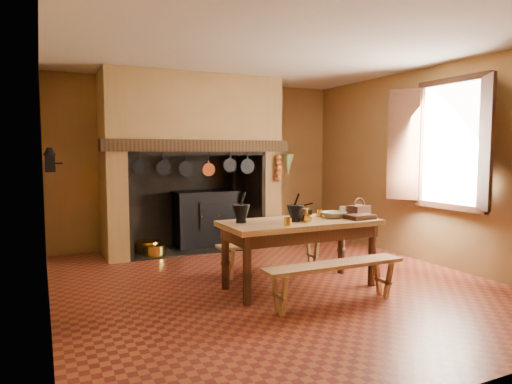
% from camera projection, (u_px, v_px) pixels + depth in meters
% --- Properties ---
extents(floor, '(5.50, 5.50, 0.00)m').
position_uv_depth(floor, '(275.00, 283.00, 5.56)').
color(floor, brown).
rests_on(floor, ground).
extents(ceiling, '(5.50, 5.50, 0.00)m').
position_uv_depth(ceiling, '(276.00, 48.00, 5.31)').
color(ceiling, silver).
rests_on(ceiling, back_wall).
extents(back_wall, '(5.00, 0.02, 2.80)m').
position_uv_depth(back_wall, '(201.00, 163.00, 7.91)').
color(back_wall, olive).
rests_on(back_wall, floor).
extents(wall_left, '(0.02, 5.50, 2.80)m').
position_uv_depth(wall_left, '(44.00, 172.00, 4.36)').
color(wall_left, olive).
rests_on(wall_left, floor).
extents(wall_right, '(0.02, 5.50, 2.80)m').
position_uv_depth(wall_right, '(430.00, 166.00, 6.50)').
color(wall_right, olive).
rests_on(wall_right, floor).
extents(wall_front, '(5.00, 0.02, 2.80)m').
position_uv_depth(wall_front, '(473.00, 182.00, 2.96)').
color(wall_front, olive).
rests_on(wall_front, floor).
extents(chimney_breast, '(2.95, 0.96, 2.80)m').
position_uv_depth(chimney_breast, '(192.00, 138.00, 7.35)').
color(chimney_breast, olive).
rests_on(chimney_breast, floor).
extents(iron_range, '(1.12, 0.55, 1.60)m').
position_uv_depth(iron_range, '(205.00, 218.00, 7.70)').
color(iron_range, black).
rests_on(iron_range, floor).
extents(hearth_pans, '(0.51, 0.62, 0.20)m').
position_uv_depth(hearth_pans, '(149.00, 248.00, 7.10)').
color(hearth_pans, gold).
rests_on(hearth_pans, floor).
extents(hanging_pans, '(1.92, 0.29, 0.27)m').
position_uv_depth(hanging_pans, '(200.00, 167.00, 6.92)').
color(hanging_pans, black).
rests_on(hanging_pans, chimney_breast).
extents(onion_string, '(0.12, 0.10, 0.46)m').
position_uv_depth(onion_string, '(278.00, 168.00, 7.48)').
color(onion_string, '#9B4A1C').
rests_on(onion_string, chimney_breast).
extents(herb_bunch, '(0.20, 0.20, 0.35)m').
position_uv_depth(herb_bunch, '(288.00, 165.00, 7.55)').
color(herb_bunch, '#53602D').
rests_on(herb_bunch, chimney_breast).
extents(window, '(0.39, 1.75, 1.76)m').
position_uv_depth(window, '(446.00, 144.00, 6.05)').
color(window, white).
rests_on(window, wall_right).
extents(wall_coffee_mill, '(0.23, 0.16, 0.31)m').
position_uv_depth(wall_coffee_mill, '(50.00, 158.00, 5.78)').
color(wall_coffee_mill, black).
rests_on(wall_coffee_mill, wall_left).
extents(work_table, '(1.84, 0.82, 0.80)m').
position_uv_depth(work_table, '(300.00, 231.00, 5.34)').
color(work_table, tan).
rests_on(work_table, floor).
extents(bench_front, '(1.59, 0.28, 0.45)m').
position_uv_depth(bench_front, '(334.00, 273.00, 4.73)').
color(bench_front, tan).
rests_on(bench_front, floor).
extents(bench_back, '(1.51, 0.26, 0.43)m').
position_uv_depth(bench_back, '(273.00, 249.00, 5.98)').
color(bench_back, tan).
rests_on(bench_back, floor).
extents(mortar_large, '(0.20, 0.20, 0.35)m').
position_uv_depth(mortar_large, '(241.00, 213.00, 5.14)').
color(mortar_large, black).
rests_on(mortar_large, work_table).
extents(mortar_small, '(0.19, 0.19, 0.33)m').
position_uv_depth(mortar_small, '(295.00, 212.00, 5.21)').
color(mortar_small, black).
rests_on(mortar_small, work_table).
extents(coffee_grinder, '(0.19, 0.15, 0.21)m').
position_uv_depth(coffee_grinder, '(304.00, 214.00, 5.32)').
color(coffee_grinder, '#371D11').
rests_on(coffee_grinder, work_table).
extents(brass_mug_a, '(0.10, 0.10, 0.09)m').
position_uv_depth(brass_mug_a, '(288.00, 222.00, 4.91)').
color(brass_mug_a, gold).
rests_on(brass_mug_a, work_table).
extents(brass_mug_b, '(0.11, 0.11, 0.09)m').
position_uv_depth(brass_mug_b, '(319.00, 213.00, 5.61)').
color(brass_mug_b, gold).
rests_on(brass_mug_b, work_table).
extents(mixing_bowl, '(0.34, 0.34, 0.07)m').
position_uv_depth(mixing_bowl, '(334.00, 215.00, 5.54)').
color(mixing_bowl, '#C1BD94').
rests_on(mixing_bowl, work_table).
extents(stoneware_crock, '(0.14, 0.14, 0.14)m').
position_uv_depth(stoneware_crock, '(303.00, 215.00, 5.28)').
color(stoneware_crock, '#55361F').
rests_on(stoneware_crock, work_table).
extents(glass_jar, '(0.09, 0.09, 0.13)m').
position_uv_depth(glass_jar, '(342.00, 211.00, 5.63)').
color(glass_jar, beige).
rests_on(glass_jar, work_table).
extents(wicker_basket, '(0.28, 0.22, 0.24)m').
position_uv_depth(wicker_basket, '(359.00, 210.00, 5.64)').
color(wicker_basket, '#432414').
rests_on(wicker_basket, work_table).
extents(wooden_tray, '(0.33, 0.25, 0.06)m').
position_uv_depth(wooden_tray, '(360.00, 217.00, 5.42)').
color(wooden_tray, '#371D11').
rests_on(wooden_tray, work_table).
extents(brass_cup, '(0.12, 0.12, 0.08)m').
position_uv_depth(brass_cup, '(307.00, 219.00, 5.17)').
color(brass_cup, gold).
rests_on(brass_cup, work_table).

